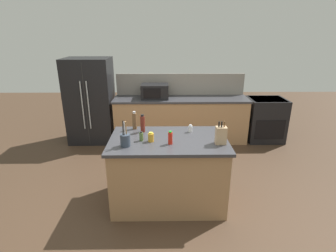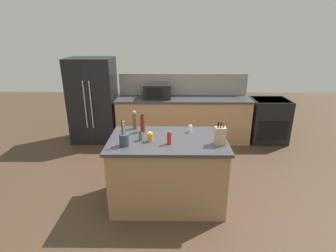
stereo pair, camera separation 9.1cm
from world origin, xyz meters
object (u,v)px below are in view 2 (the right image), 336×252
vinegar_bottle (142,124)px  hot_sauce_bottle (169,138)px  microwave (157,91)px  refrigerator (93,100)px  range_oven (268,120)px  knife_block (220,136)px  spice_jar_oregano (141,136)px  salt_shaker (190,129)px  honey_jar (150,137)px  utensil_crock (124,139)px  pepper_grinder (135,120)px

vinegar_bottle → hot_sauce_bottle: (0.37, -0.42, -0.04)m
microwave → hot_sauce_bottle: size_ratio=3.29×
refrigerator → microwave: refrigerator is taller
range_oven → knife_block: 2.85m
spice_jar_oregano → refrigerator: bearing=118.7°
range_oven → salt_shaker: salt_shaker is taller
microwave → honey_jar: (0.02, -2.28, -0.09)m
range_oven → salt_shaker: 2.72m
knife_block → salt_shaker: size_ratio=2.73×
hot_sauce_bottle → salt_shaker: size_ratio=1.59×
utensil_crock → salt_shaker: 0.95m
vinegar_bottle → spice_jar_oregano: (0.01, -0.31, -0.06)m
microwave → spice_jar_oregano: bearing=-92.5°
vinegar_bottle → utensil_crock: bearing=-110.1°
vinegar_bottle → hot_sauce_bottle: 0.56m
honey_jar → range_oven: bearing=44.2°
refrigerator → utensil_crock: refrigerator is taller
refrigerator → spice_jar_oregano: bearing=-61.3°
pepper_grinder → spice_jar_oregano: (0.13, -0.43, -0.07)m
honey_jar → spice_jar_oregano: bearing=167.2°
microwave → range_oven: bearing=-0.0°
utensil_crock → spice_jar_oregano: utensil_crock is taller
range_oven → vinegar_bottle: vinegar_bottle is taller
utensil_crock → microwave: bearing=83.4°
pepper_grinder → honey_jar: pepper_grinder is taller
hot_sauce_bottle → pepper_grinder: 0.73m
vinegar_bottle → hot_sauce_bottle: vinegar_bottle is taller
hot_sauce_bottle → pepper_grinder: size_ratio=0.65×
refrigerator → utensil_crock: bearing=-66.3°
salt_shaker → honey_jar: bearing=-148.5°
microwave → hot_sauce_bottle: 2.38m
utensil_crock → pepper_grinder: (0.05, 0.59, 0.04)m
spice_jar_oregano → honey_jar: 0.13m
range_oven → salt_shaker: bearing=-132.9°
vinegar_bottle → microwave: bearing=86.9°
range_oven → microwave: microwave is taller
microwave → pepper_grinder: microwave is taller
utensil_crock → vinegar_bottle: 0.51m
honey_jar → salt_shaker: bearing=31.5°
spice_jar_oregano → microwave: bearing=87.5°
pepper_grinder → salt_shaker: size_ratio=2.45×
hot_sauce_bottle → salt_shaker: bearing=54.7°
spice_jar_oregano → salt_shaker: spice_jar_oregano is taller
range_oven → spice_jar_oregano: spice_jar_oregano is taller
refrigerator → salt_shaker: (1.91, -2.01, 0.11)m
range_oven → vinegar_bottle: size_ratio=3.67×
range_oven → hot_sauce_bottle: 3.21m
utensil_crock → salt_shaker: utensil_crock is taller
vinegar_bottle → honey_jar: 0.37m
refrigerator → pepper_grinder: 2.20m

